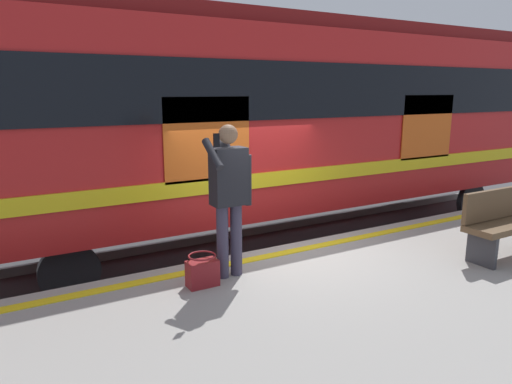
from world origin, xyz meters
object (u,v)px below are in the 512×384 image
train_carriage (287,113)px  handbag (202,272)px  bench (509,220)px  passenger (229,189)px

train_carriage → handbag: train_carriage is taller
bench → train_carriage: bearing=-80.3°
handbag → bench: (-3.93, 1.10, 0.32)m
train_carriage → passenger: bearing=46.9°
passenger → handbag: passenger is taller
bench → passenger: bearing=-19.2°
train_carriage → passenger: train_carriage is taller
train_carriage → bench: (-0.72, 4.23, -1.23)m
train_carriage → passenger: (2.81, 3.00, -0.66)m
train_carriage → bench: size_ratio=8.60×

